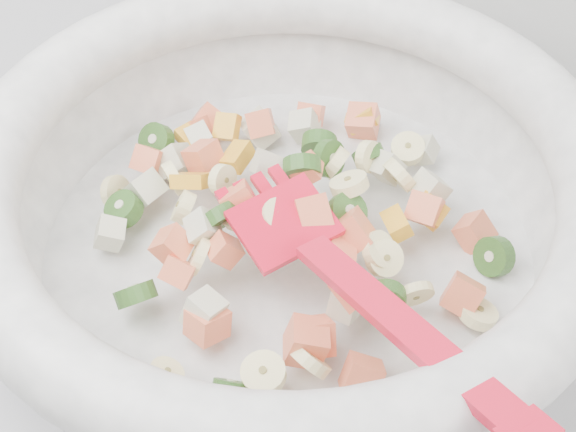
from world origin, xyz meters
The scene contains 1 object.
mixing_bowl centered at (-0.11, 1.44, 0.97)m, with size 0.44×0.44×0.13m.
Camera 1 is at (0.13, 1.10, 1.38)m, focal length 55.00 mm.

